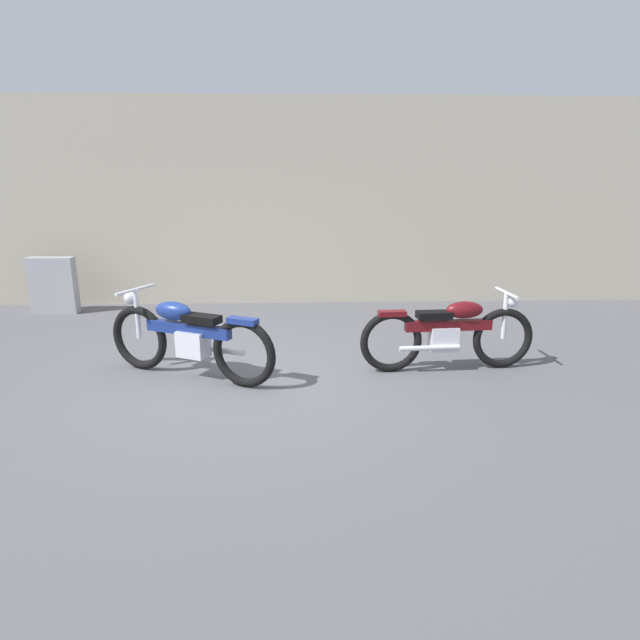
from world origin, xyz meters
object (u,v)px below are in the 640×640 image
Objects in this scene: helmet at (435,320)px; motorcycle_blue at (188,337)px; motorcycle_maroon at (449,333)px; stone_marker at (53,285)px.

motorcycle_blue reaches higher than helmet.
motorcycle_maroon is (-0.28, -1.71, 0.31)m from helmet.
motorcycle_maroon is at bearing -99.25° from helmet.
motorcycle_blue is at bearing 178.85° from motorcycle_maroon.
helmet is at bearing -124.77° from motorcycle_blue.
stone_marker is 4.09m from motorcycle_blue.
stone_marker is at bearing 168.80° from helmet.
helmet is (5.99, -1.19, -0.33)m from stone_marker.
helmet is at bearing 77.10° from motorcycle_maroon.
helmet is 0.13× the size of motorcycle_blue.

